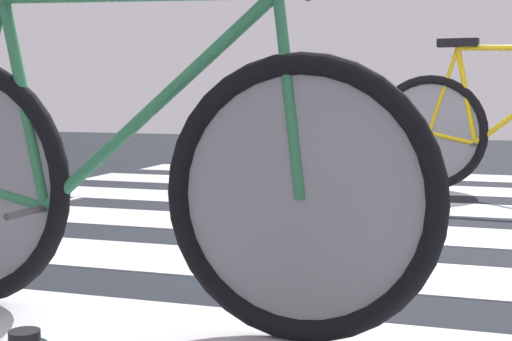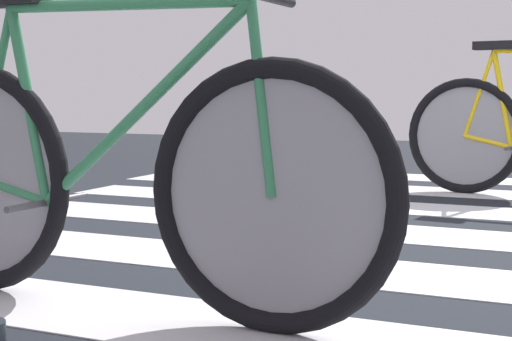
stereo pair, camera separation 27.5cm
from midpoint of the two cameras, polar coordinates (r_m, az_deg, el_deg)
The scene contains 3 objects.
ground at distance 2.96m, azimuth 12.49°, elevation -6.44°, with size 18.00×14.00×0.02m.
crosswalk_markings at distance 2.99m, azimuth 12.84°, elevation -6.09°, with size 5.40×5.75×0.00m.
bicycle_1_of_2 at distance 2.13m, azimuth -13.70°, elevation -0.53°, with size 1.74×0.52×0.93m.
Camera 1 is at (0.13, -2.88, 0.64)m, focal length 53.32 mm.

